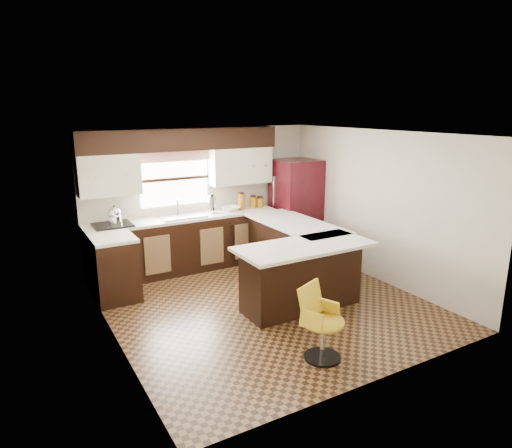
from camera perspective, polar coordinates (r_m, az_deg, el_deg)
floor at (r=6.65m, az=1.13°, el=-9.90°), size 4.40×4.40×0.00m
ceiling at (r=6.06m, az=1.24°, el=11.23°), size 4.40×4.40×0.00m
wall_back at (r=8.17m, az=-6.78°, el=3.47°), size 4.40×0.00×4.40m
wall_front at (r=4.59m, az=15.52°, el=-5.72°), size 4.40×0.00×4.40m
wall_left at (r=5.51m, az=-17.92°, el=-2.50°), size 0.00×4.40×4.40m
wall_right at (r=7.52m, az=15.06°, el=2.13°), size 0.00×4.40×4.40m
base_cab_back at (r=7.91m, az=-8.77°, el=-2.55°), size 3.30×0.60×0.90m
base_cab_left at (r=6.96m, az=-17.24°, el=-5.44°), size 0.60×0.70×0.90m
counter_back at (r=7.79m, az=-8.90°, el=0.78°), size 3.30×0.60×0.04m
counter_left at (r=6.82m, az=-17.53°, el=-1.70°), size 0.60×0.70×0.04m
soffit at (r=7.73m, az=-9.26°, el=10.40°), size 3.40×0.35×0.36m
upper_cab_left at (r=7.44m, az=-17.96°, el=5.87°), size 0.94×0.35×0.64m
upper_cab_right at (r=8.22m, az=-2.01°, el=7.31°), size 1.14×0.35×0.64m
window_pane at (r=7.91m, az=-10.15°, el=5.57°), size 1.20×0.02×0.90m
valance at (r=7.83m, az=-10.17°, el=8.35°), size 1.30×0.06×0.18m
sink at (r=7.75m, az=-9.20°, el=0.97°), size 0.75×0.45×0.03m
dishwasher at (r=8.07m, az=-1.39°, el=-2.20°), size 0.58×0.03×0.78m
cooktop at (r=7.44m, az=-17.50°, el=-0.11°), size 0.58×0.50×0.02m
peninsula_long at (r=7.43m, az=4.64°, el=-3.55°), size 0.60×1.95×0.90m
peninsula_return at (r=6.39m, az=5.68°, el=-6.62°), size 1.65×0.60×0.90m
counter_pen_long at (r=7.33m, az=5.04°, el=0.02°), size 0.84×1.95×0.04m
counter_pen_return at (r=6.16m, az=6.12°, el=-2.80°), size 1.89×0.84×0.04m
refrigerator at (r=8.62m, az=4.98°, el=2.06°), size 0.77×0.74×1.80m
bar_chair at (r=5.19m, az=8.46°, el=-12.22°), size 0.60×0.60×0.85m
kettle at (r=7.41m, az=-17.27°, el=1.12°), size 0.22×0.22×0.29m
percolator at (r=7.94m, az=-5.51°, el=2.42°), size 0.14×0.14×0.30m
mixing_bowl at (r=8.12m, az=-3.16°, el=1.93°), size 0.37×0.37×0.08m
canister_large at (r=8.21m, az=-1.87°, el=2.81°), size 0.12×0.12×0.28m
canister_med at (r=8.34m, az=-0.37°, el=2.72°), size 0.12×0.12×0.20m
canister_small at (r=8.41m, az=0.48°, el=2.70°), size 0.13×0.13×0.17m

